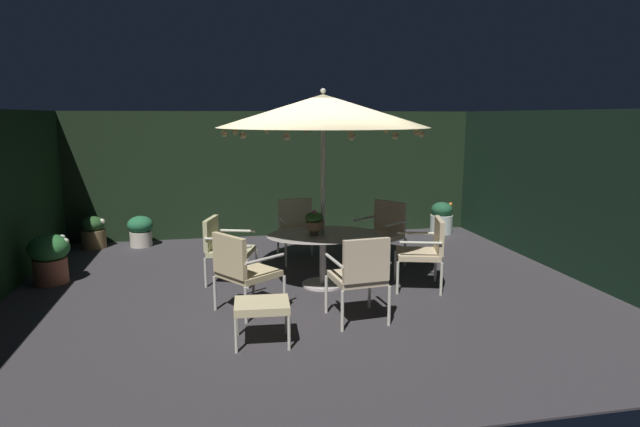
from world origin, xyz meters
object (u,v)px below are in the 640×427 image
(patio_dining_table, at_px, (323,244))
(patio_chair_southwest, at_px, (426,248))
(patio_umbrella, at_px, (323,111))
(patio_chair_east, at_px, (224,245))
(patio_chair_south, at_px, (360,272))
(potted_plant_left_far, at_px, (50,257))
(patio_chair_north, at_px, (383,229))
(centerpiece_planter, at_px, (314,221))
(potted_plant_back_center, at_px, (93,232))
(patio_chair_northeast, at_px, (298,226))
(ottoman_footrest, at_px, (262,307))
(patio_chair_southeast, at_px, (242,267))
(potted_plant_back_right, at_px, (442,218))
(potted_plant_right_far, at_px, (141,230))

(patio_dining_table, xyz_separation_m, patio_chair_southwest, (1.31, -0.37, -0.02))
(patio_umbrella, xyz_separation_m, patio_chair_east, (-1.30, 0.41, -1.81))
(patio_chair_south, height_order, potted_plant_left_far, patio_chair_south)
(patio_chair_north, bearing_deg, centerpiece_planter, -144.54)
(potted_plant_back_center, bearing_deg, patio_umbrella, -38.39)
(patio_chair_northeast, relative_size, patio_chair_south, 0.96)
(ottoman_footrest, bearing_deg, patio_umbrella, 60.19)
(centerpiece_planter, distance_m, potted_plant_back_center, 4.48)
(patio_chair_north, bearing_deg, patio_umbrella, -144.11)
(patio_chair_southeast, height_order, patio_chair_southwest, patio_chair_southeast)
(potted_plant_back_right, bearing_deg, patio_umbrella, -137.20)
(ottoman_footrest, bearing_deg, patio_chair_northeast, 74.73)
(potted_plant_back_right, bearing_deg, centerpiece_planter, -137.62)
(patio_chair_north, xyz_separation_m, potted_plant_left_far, (-4.77, 0.00, -0.19))
(patio_dining_table, distance_m, potted_plant_back_right, 3.99)
(centerpiece_planter, distance_m, patio_chair_northeast, 1.49)
(patio_umbrella, height_order, potted_plant_back_right, patio_umbrella)
(potted_plant_back_center, relative_size, potted_plant_right_far, 1.03)
(patio_chair_east, xyz_separation_m, patio_chair_southeast, (0.18, -1.21, 0.02))
(centerpiece_planter, xyz_separation_m, potted_plant_right_far, (-2.59, 2.83, -0.62))
(patio_chair_north, relative_size, patio_chair_southeast, 1.03)
(potted_plant_back_center, bearing_deg, patio_chair_southwest, -33.20)
(centerpiece_planter, bearing_deg, potted_plant_right_far, 132.50)
(patio_chair_east, height_order, potted_plant_back_right, patio_chair_east)
(patio_umbrella, bearing_deg, patio_dining_table, 156.70)
(patio_chair_southeast, distance_m, potted_plant_back_center, 4.32)
(patio_umbrella, height_order, patio_chair_northeast, patio_umbrella)
(potted_plant_back_center, bearing_deg, patio_chair_southeast, -56.19)
(patio_dining_table, relative_size, patio_chair_north, 1.55)
(ottoman_footrest, height_order, potted_plant_left_far, potted_plant_left_far)
(patio_umbrella, distance_m, patio_chair_southwest, 2.24)
(patio_dining_table, xyz_separation_m, potted_plant_back_center, (-3.52, 2.79, -0.30))
(ottoman_footrest, relative_size, potted_plant_back_right, 0.93)
(centerpiece_planter, relative_size, potted_plant_back_center, 0.60)
(patio_chair_south, bearing_deg, centerpiece_planter, 102.31)
(patio_dining_table, relative_size, patio_chair_southwest, 1.60)
(potted_plant_back_center, distance_m, potted_plant_left_far, 1.99)
(centerpiece_planter, relative_size, patio_chair_southwest, 0.35)
(patio_umbrella, relative_size, patio_chair_northeast, 2.87)
(patio_dining_table, xyz_separation_m, potted_plant_right_far, (-2.73, 2.75, -0.29))
(centerpiece_planter, distance_m, patio_chair_southwest, 1.52)
(patio_dining_table, bearing_deg, patio_chair_southeast, -144.61)
(patio_chair_east, bearing_deg, potted_plant_back_center, 132.99)
(centerpiece_planter, bearing_deg, potted_plant_back_right, 42.38)
(patio_chair_northeast, bearing_deg, potted_plant_back_center, 157.20)
(patio_chair_southeast, bearing_deg, potted_plant_back_center, 123.81)
(potted_plant_right_far, relative_size, potted_plant_back_right, 0.88)
(patio_chair_southwest, bearing_deg, ottoman_footrest, -150.03)
(centerpiece_planter, bearing_deg, potted_plant_left_far, 165.84)
(patio_chair_northeast, xyz_separation_m, potted_plant_left_far, (-3.52, -0.56, -0.17))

